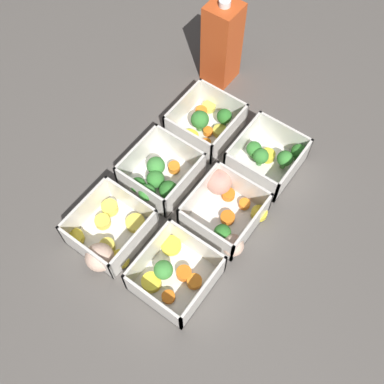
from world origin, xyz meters
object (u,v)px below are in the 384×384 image
(container_near_left, at_px, (173,274))
(container_far_right, at_px, (206,123))
(container_near_right, at_px, (269,157))
(container_near_center, at_px, (225,210))
(container_far_center, at_px, (158,177))
(container_far_left, at_px, (107,238))
(juice_carton, at_px, (222,43))

(container_near_left, bearing_deg, container_far_right, 25.54)
(container_near_right, relative_size, container_far_right, 0.96)
(container_near_center, height_order, container_far_center, same)
(container_near_right, relative_size, container_far_center, 0.95)
(container_near_left, distance_m, container_far_center, 0.20)
(container_near_left, relative_size, container_far_left, 0.84)
(container_near_center, xyz_separation_m, juice_carton, (0.29, 0.21, 0.07))
(container_near_center, xyz_separation_m, container_far_left, (-0.17, 0.14, -0.00))
(container_near_left, xyz_separation_m, container_far_center, (0.14, 0.14, 0.00))
(juice_carton, bearing_deg, container_near_left, -155.05)
(container_near_center, relative_size, container_far_center, 1.13)
(container_near_center, bearing_deg, container_far_left, 140.57)
(container_near_left, bearing_deg, container_near_right, -1.44)
(container_near_center, bearing_deg, container_far_center, 96.98)
(container_near_left, height_order, container_far_center, same)
(container_near_center, height_order, container_far_left, same)
(container_near_right, bearing_deg, container_far_center, 138.42)
(container_near_center, relative_size, juice_carton, 0.77)
(container_far_left, bearing_deg, container_near_left, -83.09)
(container_far_left, bearing_deg, container_near_right, -24.32)
(container_near_left, xyz_separation_m, juice_carton, (0.45, 0.21, 0.07))
(container_near_right, bearing_deg, container_near_left, 178.56)
(container_near_center, relative_size, container_near_right, 1.19)
(container_far_left, bearing_deg, container_far_center, 1.20)
(container_far_center, height_order, container_far_right, same)
(container_near_center, height_order, juice_carton, juice_carton)
(container_far_left, distance_m, juice_carton, 0.48)
(container_near_left, distance_m, container_far_right, 0.34)
(container_near_right, xyz_separation_m, container_far_center, (-0.17, 0.15, 0.00))
(container_far_left, distance_m, container_far_center, 0.16)
(container_far_center, bearing_deg, container_far_right, 1.13)
(container_far_center, xyz_separation_m, container_far_right, (0.17, 0.00, -0.00))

